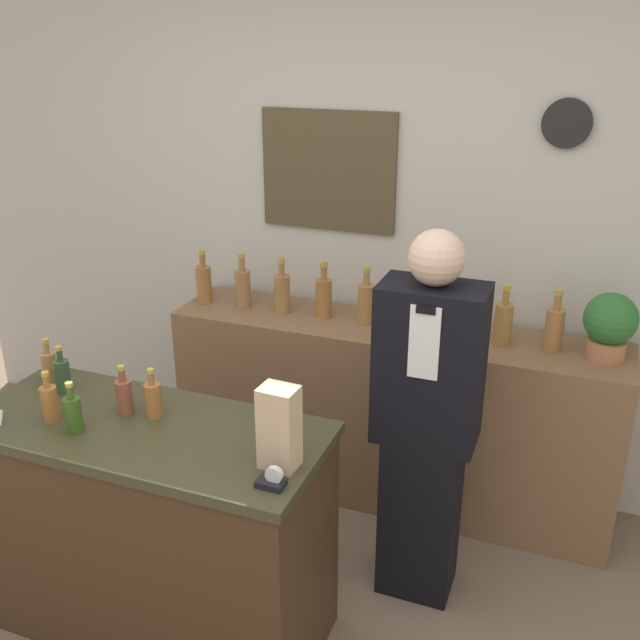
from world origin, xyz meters
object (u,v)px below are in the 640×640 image
object	(u,v)px
shopkeeper	(426,425)
tape_dispenser	(272,480)
paper_bag	(279,427)
potted_plant	(610,324)

from	to	relation	value
shopkeeper	tape_dispenser	world-z (taller)	shopkeeper
shopkeeper	tape_dispenser	distance (m)	0.83
shopkeeper	tape_dispenser	size ratio (longest dim) A/B	17.58
shopkeeper	paper_bag	bearing A→B (deg)	-118.13
potted_plant	paper_bag	world-z (taller)	potted_plant
shopkeeper	potted_plant	bearing A→B (deg)	43.82
potted_plant	paper_bag	bearing A→B (deg)	-128.04
potted_plant	paper_bag	distance (m)	1.58
shopkeeper	potted_plant	xyz separation A→B (m)	(0.63, 0.61, 0.29)
tape_dispenser	paper_bag	bearing A→B (deg)	101.88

